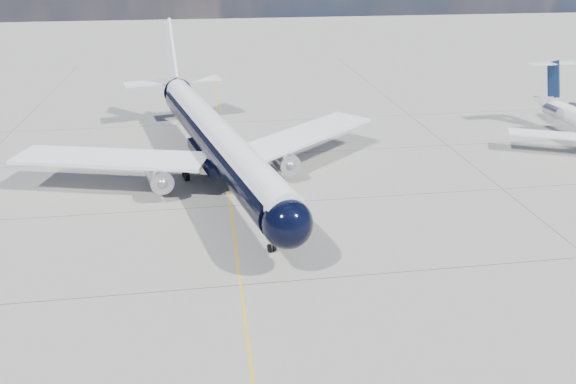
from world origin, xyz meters
The scene contains 3 objects.
ground centered at (0.00, 30.00, 0.00)m, with size 320.00×320.00×0.00m, color gray.
taxiway_centerline centered at (0.00, 25.00, 0.00)m, with size 0.16×160.00×0.01m, color #EBAE0C.
main_airliner centered at (-1.26, 33.85, 4.77)m, with size 42.67×52.70×15.39m.
Camera 1 is at (-1.82, -27.84, 24.60)m, focal length 35.00 mm.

